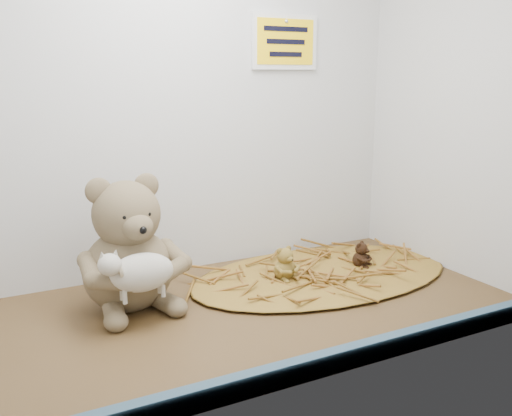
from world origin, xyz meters
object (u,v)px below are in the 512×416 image
toy_lamb (142,272)px  mini_teddy_tan (284,262)px  mini_teddy_brown (361,253)px  main_teddy (127,243)px

toy_lamb → mini_teddy_tan: size_ratio=2.08×
mini_teddy_brown → main_teddy: bearing=139.6°
mini_teddy_tan → toy_lamb: bearing=178.2°
toy_lamb → mini_teddy_tan: toy_lamb is taller
main_teddy → mini_teddy_brown: (56.53, -4.03, -9.40)cm
main_teddy → mini_teddy_brown: 57.44cm
mini_teddy_tan → mini_teddy_brown: bearing=-15.6°
mini_teddy_brown → mini_teddy_tan: bearing=140.9°
main_teddy → mini_teddy_tan: main_teddy is taller
toy_lamb → main_teddy: bearing=90.0°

